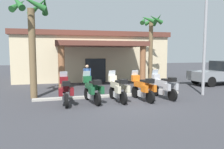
{
  "coord_description": "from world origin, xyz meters",
  "views": [
    {
      "loc": [
        -3.82,
        -10.44,
        2.6
      ],
      "look_at": [
        0.02,
        3.13,
        1.2
      ],
      "focal_mm": 34.9,
      "sensor_mm": 36.0,
      "label": 1
    }
  ],
  "objects_px": {
    "motorcycle_orange": "(143,88)",
    "palm_tree_near_portico": "(151,34)",
    "palm_tree_roadside": "(31,26)",
    "roadside_sign": "(206,15)",
    "motorcycle_maroon": "(65,91)",
    "motorcycle_green": "(92,90)",
    "motorcycle_cream": "(118,89)",
    "motorcycle_silver": "(164,86)",
    "pedestrian": "(87,75)",
    "pickup_truck_gray": "(221,73)",
    "motel_building": "(91,56)"
  },
  "relations": [
    {
      "from": "motorcycle_green",
      "to": "motorcycle_orange",
      "type": "xyz_separation_m",
      "value": [
        2.76,
        -0.22,
        0.0
      ]
    },
    {
      "from": "motorcycle_maroon",
      "to": "roadside_sign",
      "type": "bearing_deg",
      "value": -89.23
    },
    {
      "from": "motorcycle_green",
      "to": "motorcycle_silver",
      "type": "height_order",
      "value": "same"
    },
    {
      "from": "motorcycle_maroon",
      "to": "motorcycle_cream",
      "type": "bearing_deg",
      "value": -92.17
    },
    {
      "from": "motorcycle_maroon",
      "to": "palm_tree_near_portico",
      "type": "xyz_separation_m",
      "value": [
        7.31,
        5.42,
        3.43
      ]
    },
    {
      "from": "palm_tree_near_portico",
      "to": "motorcycle_silver",
      "type": "bearing_deg",
      "value": -108.06
    },
    {
      "from": "motorcycle_maroon",
      "to": "pedestrian",
      "type": "distance_m",
      "value": 4.78
    },
    {
      "from": "motorcycle_cream",
      "to": "pickup_truck_gray",
      "type": "bearing_deg",
      "value": -75.29
    },
    {
      "from": "motorcycle_orange",
      "to": "roadside_sign",
      "type": "distance_m",
      "value": 5.97
    },
    {
      "from": "motorcycle_silver",
      "to": "palm_tree_roadside",
      "type": "distance_m",
      "value": 8.22
    },
    {
      "from": "motorcycle_orange",
      "to": "roadside_sign",
      "type": "bearing_deg",
      "value": -92.23
    },
    {
      "from": "motorcycle_green",
      "to": "pedestrian",
      "type": "height_order",
      "value": "pedestrian"
    },
    {
      "from": "pedestrian",
      "to": "roadside_sign",
      "type": "xyz_separation_m",
      "value": [
        6.54,
        -4.16,
        3.86
      ]
    },
    {
      "from": "motel_building",
      "to": "pickup_truck_gray",
      "type": "xyz_separation_m",
      "value": [
        9.66,
        -6.76,
        -1.37
      ]
    },
    {
      "from": "pedestrian",
      "to": "roadside_sign",
      "type": "bearing_deg",
      "value": 60.29
    },
    {
      "from": "motorcycle_cream",
      "to": "motorcycle_maroon",
      "type": "bearing_deg",
      "value": 82.97
    },
    {
      "from": "motorcycle_maroon",
      "to": "roadside_sign",
      "type": "relative_size",
      "value": 0.3
    },
    {
      "from": "motorcycle_silver",
      "to": "palm_tree_near_portico",
      "type": "bearing_deg",
      "value": -26.88
    },
    {
      "from": "motorcycle_cream",
      "to": "palm_tree_roadside",
      "type": "xyz_separation_m",
      "value": [
        -4.42,
        2.13,
        3.39
      ]
    },
    {
      "from": "motorcycle_cream",
      "to": "roadside_sign",
      "type": "height_order",
      "value": "roadside_sign"
    },
    {
      "from": "pickup_truck_gray",
      "to": "palm_tree_near_portico",
      "type": "distance_m",
      "value": 6.66
    },
    {
      "from": "motorcycle_orange",
      "to": "pedestrian",
      "type": "distance_m",
      "value": 5.15
    },
    {
      "from": "motel_building",
      "to": "pedestrian",
      "type": "height_order",
      "value": "motel_building"
    },
    {
      "from": "pedestrian",
      "to": "palm_tree_near_portico",
      "type": "height_order",
      "value": "palm_tree_near_portico"
    },
    {
      "from": "pedestrian",
      "to": "motorcycle_silver",
      "type": "bearing_deg",
      "value": 42.42
    },
    {
      "from": "roadside_sign",
      "to": "motorcycle_orange",
      "type": "bearing_deg",
      "value": -174.09
    },
    {
      "from": "pickup_truck_gray",
      "to": "palm_tree_roadside",
      "type": "xyz_separation_m",
      "value": [
        -14.55,
        -1.63,
        3.15
      ]
    },
    {
      "from": "palm_tree_roadside",
      "to": "roadside_sign",
      "type": "relative_size",
      "value": 0.81
    },
    {
      "from": "palm_tree_roadside",
      "to": "motorcycle_maroon",
      "type": "bearing_deg",
      "value": -51.34
    },
    {
      "from": "palm_tree_roadside",
      "to": "pedestrian",
      "type": "bearing_deg",
      "value": 33.63
    },
    {
      "from": "motorcycle_silver",
      "to": "motorcycle_orange",
      "type": "bearing_deg",
      "value": 87.78
    },
    {
      "from": "motorcycle_green",
      "to": "pickup_truck_gray",
      "type": "height_order",
      "value": "pickup_truck_gray"
    },
    {
      "from": "motorcycle_green",
      "to": "motorcycle_cream",
      "type": "xyz_separation_m",
      "value": [
        1.38,
        -0.08,
        0.0
      ]
    },
    {
      "from": "motorcycle_orange",
      "to": "palm_tree_near_portico",
      "type": "height_order",
      "value": "palm_tree_near_portico"
    },
    {
      "from": "roadside_sign",
      "to": "palm_tree_roadside",
      "type": "bearing_deg",
      "value": 169.64
    },
    {
      "from": "motorcycle_green",
      "to": "motorcycle_orange",
      "type": "height_order",
      "value": "same"
    },
    {
      "from": "motorcycle_silver",
      "to": "pickup_truck_gray",
      "type": "distance_m",
      "value": 8.27
    },
    {
      "from": "pedestrian",
      "to": "pickup_truck_gray",
      "type": "distance_m",
      "value": 11.07
    },
    {
      "from": "motorcycle_silver",
      "to": "pickup_truck_gray",
      "type": "height_order",
      "value": "pickup_truck_gray"
    },
    {
      "from": "motorcycle_maroon",
      "to": "motorcycle_orange",
      "type": "relative_size",
      "value": 1.0
    },
    {
      "from": "motorcycle_maroon",
      "to": "motorcycle_green",
      "type": "xyz_separation_m",
      "value": [
        1.38,
        0.02,
        0.0
      ]
    },
    {
      "from": "motorcycle_green",
      "to": "roadside_sign",
      "type": "xyz_separation_m",
      "value": [
        7.0,
        0.22,
        4.19
      ]
    },
    {
      "from": "pedestrian",
      "to": "motel_building",
      "type": "bearing_deg",
      "value": 169.88
    },
    {
      "from": "motorcycle_cream",
      "to": "motorcycle_silver",
      "type": "xyz_separation_m",
      "value": [
        2.76,
        0.02,
        0.0
      ]
    },
    {
      "from": "motel_building",
      "to": "motorcycle_green",
      "type": "height_order",
      "value": "motel_building"
    },
    {
      "from": "motorcycle_orange",
      "to": "palm_tree_roadside",
      "type": "distance_m",
      "value": 7.09
    },
    {
      "from": "palm_tree_near_portico",
      "to": "roadside_sign",
      "type": "distance_m",
      "value": 5.35
    },
    {
      "from": "motorcycle_silver",
      "to": "palm_tree_near_portico",
      "type": "xyz_separation_m",
      "value": [
        1.78,
        5.46,
        3.43
      ]
    },
    {
      "from": "motorcycle_silver",
      "to": "palm_tree_near_portico",
      "type": "height_order",
      "value": "palm_tree_near_portico"
    },
    {
      "from": "motorcycle_maroon",
      "to": "palm_tree_roadside",
      "type": "relative_size",
      "value": 0.37
    }
  ]
}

